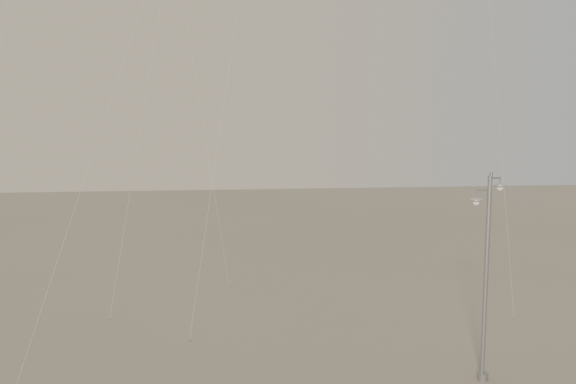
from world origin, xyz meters
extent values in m
plane|color=gray|center=(0.00, 0.00, 0.00)|extent=(160.00, 160.00, 0.00)
cylinder|color=gray|center=(8.99, -0.93, 0.15)|extent=(0.44, 0.44, 0.30)
cylinder|color=gray|center=(8.99, -0.93, 4.18)|extent=(0.27, 0.18, 8.36)
cylinder|color=gray|center=(9.08, -0.93, 8.41)|extent=(0.14, 0.14, 0.18)
cylinder|color=gray|center=(9.31, -0.84, 8.26)|extent=(0.49, 0.25, 0.07)
cylinder|color=gray|center=(9.55, -0.75, 8.11)|extent=(0.06, 0.06, 0.30)
ellipsoid|color=#B1B1AC|center=(9.55, -0.75, 7.96)|extent=(0.52, 0.52, 0.18)
cylinder|color=gray|center=(8.78, -0.94, 7.81)|extent=(0.60, 0.07, 0.07)
cylinder|color=gray|center=(8.48, -0.94, 7.61)|extent=(0.06, 0.06, 0.40)
ellipsoid|color=#B1B1AC|center=(8.48, -0.94, 7.41)|extent=(0.52, 0.52, 0.18)
cylinder|color=beige|center=(-5.09, 5.37, 14.85)|extent=(9.02, 9.99, 29.60)
cylinder|color=beige|center=(-0.11, 11.46, 16.74)|extent=(5.64, 12.02, 33.39)
cylinder|color=gray|center=(-2.93, 5.46, 0.05)|extent=(0.06, 0.06, 0.10)
cylinder|color=beige|center=(13.44, 7.19, 9.59)|extent=(1.54, 1.43, 19.08)
cylinder|color=gray|center=(14.20, 6.49, 0.05)|extent=(0.06, 0.06, 0.10)
cylinder|color=beige|center=(-2.39, 18.35, 13.07)|extent=(3.75, 5.89, 26.04)
cylinder|color=gray|center=(-0.53, 15.41, 0.05)|extent=(0.06, 0.06, 0.10)
cylinder|color=beige|center=(-4.78, 12.45, 14.67)|extent=(4.84, 5.94, 29.24)
cylinder|color=gray|center=(-7.19, 9.49, 0.05)|extent=(0.06, 0.06, 0.10)
camera|label=1|loc=(-2.39, -24.80, 10.29)|focal=40.00mm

